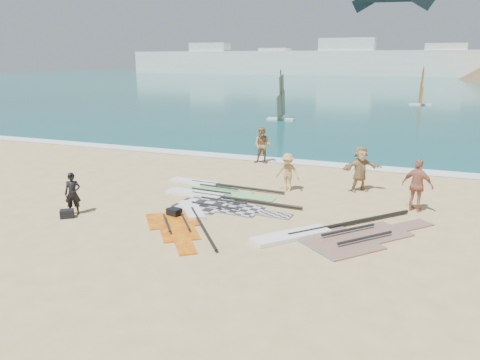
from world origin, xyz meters
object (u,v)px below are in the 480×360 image
at_px(gear_bag_far, 174,212).
at_px(beachgoer_mid, 288,172).
at_px(rig_red, 185,220).
at_px(beachgoer_right, 360,169).
at_px(rig_orange, 334,234).
at_px(beachgoer_back, 418,186).
at_px(rig_green, 210,188).
at_px(rig_grey, 214,201).
at_px(person_wetsuit, 73,194).
at_px(gear_bag_near, 67,214).
at_px(beachgoer_left, 263,145).

xyz_separation_m(gear_bag_far, beachgoer_mid, (2.88, 4.77, 0.68)).
distance_m(rig_red, beachgoer_right, 8.13).
relative_size(rig_orange, beachgoer_right, 2.77).
bearing_deg(beachgoer_back, rig_red, 49.51).
bearing_deg(rig_green, beachgoer_mid, 19.67).
bearing_deg(rig_grey, person_wetsuit, -137.65).
distance_m(rig_grey, beachgoer_back, 7.76).
xyz_separation_m(rig_grey, rig_orange, (5.14, -1.91, 0.00)).
bearing_deg(rig_green, beachgoer_right, 22.30).
height_order(rig_green, gear_bag_far, gear_bag_far).
height_order(rig_red, beachgoer_right, beachgoer_right).
bearing_deg(rig_orange, gear_bag_far, 133.01).
bearing_deg(rig_red, gear_bag_far, -154.16).
distance_m(rig_green, person_wetsuit, 5.96).
bearing_deg(beachgoer_back, beachgoer_mid, 10.55).
height_order(rig_red, gear_bag_near, gear_bag_near).
bearing_deg(beachgoer_back, beachgoer_right, -20.59).
distance_m(rig_green, gear_bag_near, 6.26).
xyz_separation_m(rig_red, person_wetsuit, (-4.15, -0.83, 0.74)).
relative_size(rig_orange, gear_bag_near, 11.64).
relative_size(beachgoer_mid, beachgoer_back, 0.83).
distance_m(rig_orange, beachgoer_right, 5.77).
bearing_deg(rig_green, rig_red, -72.94).
xyz_separation_m(gear_bag_near, gear_bag_far, (3.51, 1.55, -0.00)).
height_order(rig_grey, rig_green, rig_grey).
relative_size(rig_green, beachgoer_mid, 3.37).
bearing_deg(beachgoer_right, beachgoer_back, -77.42).
xyz_separation_m(gear_bag_far, beachgoer_back, (8.12, 3.87, 0.85)).
xyz_separation_m(rig_grey, gear_bag_near, (-4.13, -3.66, 0.10)).
xyz_separation_m(rig_green, beachgoer_left, (0.45, 5.71, 0.94)).
height_order(beachgoer_left, beachgoer_mid, beachgoer_left).
distance_m(rig_grey, beachgoer_left, 7.53).
distance_m(rig_orange, beachgoer_left, 10.99).
height_order(rig_green, rig_orange, rig_orange).
height_order(rig_orange, beachgoer_mid, beachgoer_mid).
relative_size(rig_orange, beachgoer_back, 2.74).
distance_m(gear_bag_near, beachgoer_left, 11.72).
height_order(gear_bag_far, beachgoer_left, beachgoer_left).
distance_m(rig_grey, rig_orange, 5.49).
relative_size(beachgoer_mid, beachgoer_right, 0.84).
height_order(rig_red, beachgoer_back, beachgoer_back).
xyz_separation_m(person_wetsuit, beachgoer_right, (9.30, 7.04, 0.20)).
bearing_deg(beachgoer_right, rig_green, 161.99).
xyz_separation_m(gear_bag_near, beachgoer_left, (3.60, 11.12, 0.84)).
bearing_deg(beachgoer_mid, gear_bag_near, -131.63).
relative_size(gear_bag_far, beachgoer_mid, 0.30).
bearing_deg(beachgoer_back, rig_green, 20.44).
relative_size(rig_grey, rig_green, 1.07).
xyz_separation_m(person_wetsuit, beachgoer_mid, (6.41, 5.91, 0.04)).
bearing_deg(rig_red, beachgoer_back, 81.86).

